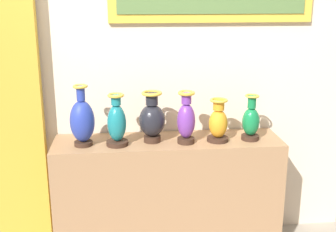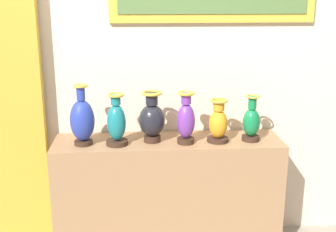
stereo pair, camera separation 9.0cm
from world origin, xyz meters
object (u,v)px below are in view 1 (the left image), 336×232
vase_cobalt (82,121)px  vase_violet (186,120)px  vase_onyx (152,119)px  vase_teal (117,123)px  vase_amber (218,123)px  vase_emerald (251,121)px

vase_cobalt → vase_violet: vase_cobalt is taller
vase_onyx → vase_violet: (0.23, -0.05, 0.00)m
vase_cobalt → vase_violet: 0.70m
vase_cobalt → vase_teal: 0.23m
vase_violet → vase_amber: size_ratio=1.21×
vase_cobalt → vase_teal: vase_cobalt is taller
vase_teal → vase_cobalt: bearing=175.2°
vase_cobalt → vase_teal: bearing=-4.8°
vase_onyx → vase_amber: bearing=-4.1°
vase_emerald → vase_teal: bearing=-178.6°
vase_teal → vase_violet: (0.47, -0.00, 0.01)m
vase_violet → vase_emerald: size_ratio=1.13×
vase_emerald → vase_cobalt: bearing=-179.8°
vase_violet → vase_amber: 0.23m
vase_teal → vase_onyx: 0.25m
vase_teal → vase_emerald: size_ratio=1.11×
vase_teal → vase_emerald: 0.93m
vase_amber → vase_emerald: vase_emerald is taller
vase_amber → vase_teal: bearing=-178.6°
vase_violet → vase_amber: bearing=4.5°
vase_cobalt → vase_onyx: bearing=3.6°
vase_teal → vase_amber: (0.70, 0.02, -0.02)m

